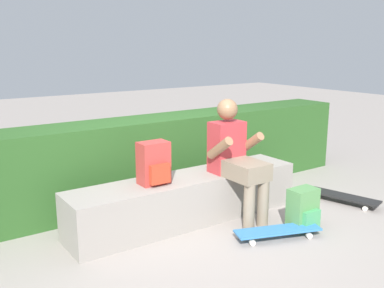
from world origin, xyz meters
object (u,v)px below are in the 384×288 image
at_px(person_skater, 236,156).
at_px(backpack_on_bench, 154,164).
at_px(skateboard_beside_bench, 343,197).
at_px(skateboard_near_person, 278,231).
at_px(backpack_on_ground, 303,209).
at_px(bench_main, 187,199).

bearing_deg(person_skater, backpack_on_bench, 165.22).
bearing_deg(skateboard_beside_bench, backpack_on_bench, 164.57).
xyz_separation_m(skateboard_near_person, backpack_on_ground, (0.36, 0.03, 0.12)).
height_order(bench_main, person_skater, person_skater).
height_order(skateboard_beside_bench, backpack_on_bench, backpack_on_bench).
distance_m(skateboard_beside_bench, backpack_on_ground, 0.94).
relative_size(person_skater, skateboard_beside_bench, 1.47).
bearing_deg(bench_main, skateboard_near_person, -62.06).
relative_size(backpack_on_bench, backpack_on_ground, 1.00).
bearing_deg(backpack_on_bench, person_skater, -14.78).
distance_m(backpack_on_bench, backpack_on_ground, 1.50).
distance_m(person_skater, skateboard_near_person, 0.84).
distance_m(skateboard_near_person, skateboard_beside_bench, 1.29).
relative_size(skateboard_beside_bench, backpack_on_ground, 2.06).
bearing_deg(person_skater, skateboard_near_person, -89.39).
distance_m(person_skater, backpack_on_ground, 0.83).
distance_m(bench_main, backpack_on_bench, 0.57).
distance_m(bench_main, skateboard_beside_bench, 1.81).
bearing_deg(backpack_on_ground, bench_main, 135.02).
bearing_deg(skateboard_beside_bench, person_skater, 164.16).
distance_m(skateboard_near_person, backpack_on_bench, 1.29).
height_order(skateboard_near_person, skateboard_beside_bench, same).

